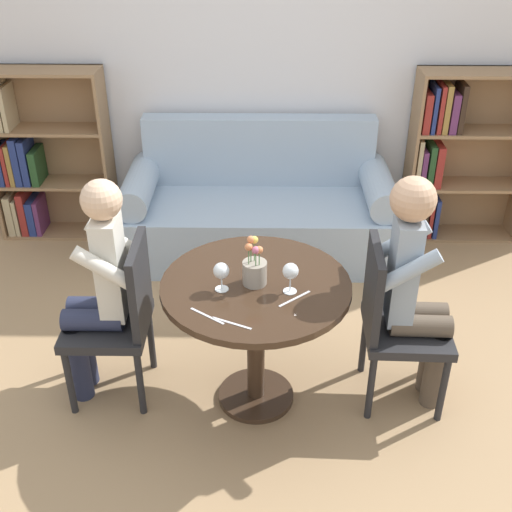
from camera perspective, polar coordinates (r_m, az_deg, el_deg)
The scene contains 16 objects.
ground_plane at distance 3.51m, azimuth -0.01°, elevation -12.43°, with size 16.00×16.00×0.00m, color tan.
back_wall at distance 4.65m, azimuth 0.32°, elevation 17.90°, with size 5.20×0.05×2.70m.
round_table at distance 3.13m, azimuth -0.01°, elevation -4.71°, with size 0.91×0.91×0.73m.
couch at distance 4.62m, azimuth 0.24°, elevation 3.99°, with size 1.88×0.80×0.92m.
bookshelf_left at distance 5.02m, azimuth -18.84°, elevation 8.16°, with size 0.85×0.28×1.26m.
bookshelf_right at distance 4.92m, azimuth 17.01°, elevation 8.40°, with size 0.85×0.28×1.26m.
chair_left at distance 3.32m, azimuth -12.02°, elevation -5.10°, with size 0.42×0.42×0.90m.
chair_right at distance 3.29m, azimuth 12.14°, elevation -5.49°, with size 0.43×0.43×0.90m.
person_left at distance 3.25m, azimuth -13.87°, elevation -2.88°, with size 0.42×0.34×1.23m.
person_right at distance 3.20m, azimuth 14.03°, elevation -2.83°, with size 0.43×0.35×1.27m.
wine_glass_left at distance 2.95m, azimuth -3.11°, elevation -1.41°, with size 0.08×0.08×0.14m.
wine_glass_right at distance 2.93m, azimuth 3.09°, elevation -1.44°, with size 0.08×0.08×0.15m.
flower_vase at distance 3.00m, azimuth -0.13°, elevation -1.18°, with size 0.12×0.12×0.25m.
knife_left_setting at distance 2.94m, azimuth 3.46°, elevation -3.82°, with size 0.15×0.13×0.00m.
fork_left_setting at distance 2.84m, azimuth -4.36°, elevation -5.34°, with size 0.16×0.12×0.00m.
knife_right_setting at distance 2.79m, azimuth -2.18°, elevation -5.98°, with size 0.18×0.09×0.00m.
Camera 1 is at (0.03, -2.54, 2.42)m, focal length 45.00 mm.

